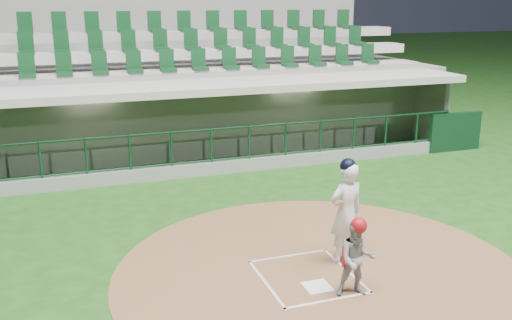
{
  "coord_description": "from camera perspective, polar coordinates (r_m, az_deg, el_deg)",
  "views": [
    {
      "loc": [
        -3.75,
        -8.33,
        4.6
      ],
      "look_at": [
        0.09,
        2.6,
        1.3
      ],
      "focal_mm": 40.0,
      "sensor_mm": 36.0,
      "label": 1
    }
  ],
  "objects": [
    {
      "name": "batter_box_chalk",
      "position": [
        9.98,
        5.13,
        -11.51
      ],
      "size": [
        1.55,
        1.8,
        0.01
      ],
      "color": "silver",
      "rests_on": "ground"
    },
    {
      "name": "catcher",
      "position": [
        9.25,
        10.05,
        -9.58
      ],
      "size": [
        0.71,
        0.62,
        1.32
      ],
      "color": "#939298",
      "rests_on": "dirt_circle"
    },
    {
      "name": "dirt_circle",
      "position": [
        10.18,
        6.46,
        -11.04
      ],
      "size": [
        7.2,
        7.2,
        0.01
      ],
      "primitive_type": "cylinder",
      "color": "brown",
      "rests_on": "ground"
    },
    {
      "name": "batter",
      "position": [
        10.24,
        8.98,
        -5.06
      ],
      "size": [
        0.9,
        0.91,
        1.93
      ],
      "color": "white",
      "rests_on": "dirt_circle"
    },
    {
      "name": "dugout_structure",
      "position": [
        17.01,
        -5.77,
        3.45
      ],
      "size": [
        16.4,
        3.7,
        3.0
      ],
      "color": "slate",
      "rests_on": "ground"
    },
    {
      "name": "ground",
      "position": [
        10.23,
        4.42,
        -10.88
      ],
      "size": [
        120.0,
        120.0,
        0.0
      ],
      "primitive_type": "plane",
      "color": "#1A4614",
      "rests_on": "ground"
    },
    {
      "name": "home_plate",
      "position": [
        9.66,
        6.13,
        -12.5
      ],
      "size": [
        0.43,
        0.43,
        0.02
      ],
      "primitive_type": "cube",
      "color": "white",
      "rests_on": "dirt_circle"
    },
    {
      "name": "seating_deck",
      "position": [
        19.86,
        -8.27,
        6.52
      ],
      "size": [
        17.0,
        6.72,
        5.15
      ],
      "color": "gray",
      "rests_on": "ground"
    }
  ]
}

